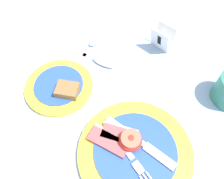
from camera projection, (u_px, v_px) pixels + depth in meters
ground_plane at (111, 138)px, 0.51m from camera, size 3.00×3.00×0.00m
breakfast_plate at (134, 149)px, 0.49m from camera, size 0.26×0.26×0.04m
bread_plate at (60, 87)px, 0.58m from camera, size 0.18×0.18×0.04m
number_card at (162, 39)px, 0.64m from camera, size 0.07×0.05×0.07m
teaspoon_by_saucer at (95, 59)px, 0.64m from camera, size 0.19×0.03×0.01m
teaspoon_near_cup at (91, 45)px, 0.68m from camera, size 0.04×0.19×0.01m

